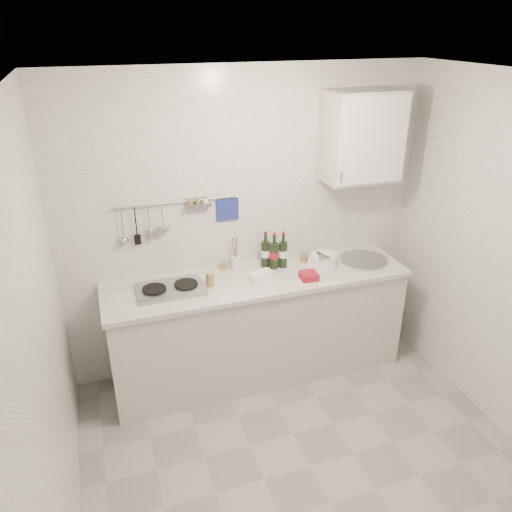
% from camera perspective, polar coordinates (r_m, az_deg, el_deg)
% --- Properties ---
extents(floor, '(3.00, 3.00, 0.00)m').
position_cam_1_polar(floor, '(3.73, 6.18, -22.77)').
color(floor, gray).
rests_on(floor, ground).
extents(ceiling, '(3.00, 3.00, 0.00)m').
position_cam_1_polar(ceiling, '(2.52, 8.95, 18.93)').
color(ceiling, silver).
rests_on(ceiling, back_wall).
extents(back_wall, '(3.00, 0.02, 2.50)m').
position_cam_1_polar(back_wall, '(4.09, -1.12, 3.54)').
color(back_wall, silver).
rests_on(back_wall, floor).
extents(wall_left, '(0.02, 2.80, 2.50)m').
position_cam_1_polar(wall_left, '(2.72, -23.21, -11.04)').
color(wall_left, silver).
rests_on(wall_left, floor).
extents(counter, '(2.44, 0.64, 0.96)m').
position_cam_1_polar(counter, '(4.22, 0.30, -8.24)').
color(counter, '#B8B5AA').
rests_on(counter, floor).
extents(wall_rail, '(0.98, 0.09, 0.34)m').
position_cam_1_polar(wall_rail, '(3.87, -9.45, 4.69)').
color(wall_rail, '#93969B').
rests_on(wall_rail, back_wall).
extents(wall_cabinet, '(0.60, 0.38, 0.70)m').
position_cam_1_polar(wall_cabinet, '(4.09, 12.04, 13.24)').
color(wall_cabinet, '#B8B5AA').
rests_on(wall_cabinet, back_wall).
extents(plate_stack_hob, '(0.28, 0.28, 0.03)m').
position_cam_1_polar(plate_stack_hob, '(3.85, -8.90, -3.45)').
color(plate_stack_hob, '#4966A5').
rests_on(plate_stack_hob, counter).
extents(plate_stack_sink, '(0.27, 0.26, 0.11)m').
position_cam_1_polar(plate_stack_sink, '(4.15, 7.61, -0.56)').
color(plate_stack_sink, white).
rests_on(plate_stack_sink, counter).
extents(wine_bottles, '(0.21, 0.13, 0.31)m').
position_cam_1_polar(wine_bottles, '(4.07, 2.10, 0.70)').
color(wine_bottles, black).
rests_on(wine_bottles, counter).
extents(butter_dish, '(0.21, 0.15, 0.06)m').
position_cam_1_polar(butter_dish, '(3.93, 0.54, -2.24)').
color(butter_dish, white).
rests_on(butter_dish, counter).
extents(strawberry_punnet, '(0.14, 0.14, 0.05)m').
position_cam_1_polar(strawberry_punnet, '(3.95, 6.05, -2.26)').
color(strawberry_punnet, '#AA1224').
rests_on(strawberry_punnet, counter).
extents(utensil_crock, '(0.07, 0.07, 0.29)m').
position_cam_1_polar(utensil_crock, '(4.07, -2.37, -0.61)').
color(utensil_crock, white).
rests_on(utensil_crock, counter).
extents(jar_a, '(0.06, 0.06, 0.08)m').
position_cam_1_polar(jar_a, '(4.08, -3.74, -1.05)').
color(jar_a, olive).
rests_on(jar_a, counter).
extents(jar_b, '(0.06, 0.06, 0.07)m').
position_cam_1_polar(jar_b, '(4.29, 7.15, 0.15)').
color(jar_b, olive).
rests_on(jar_b, counter).
extents(jar_c, '(0.07, 0.07, 0.08)m').
position_cam_1_polar(jar_c, '(4.22, 5.49, -0.11)').
color(jar_c, olive).
rests_on(jar_c, counter).
extents(jar_d, '(0.07, 0.07, 0.11)m').
position_cam_1_polar(jar_d, '(3.83, -5.29, -2.65)').
color(jar_d, olive).
rests_on(jar_d, counter).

